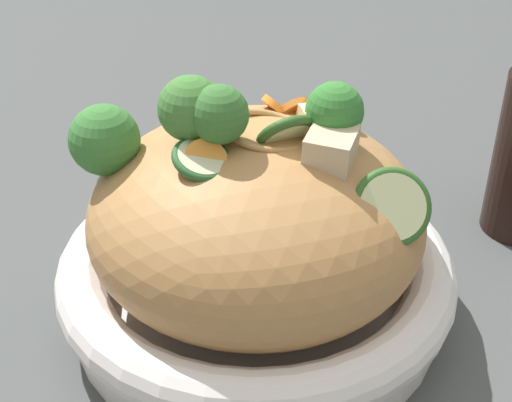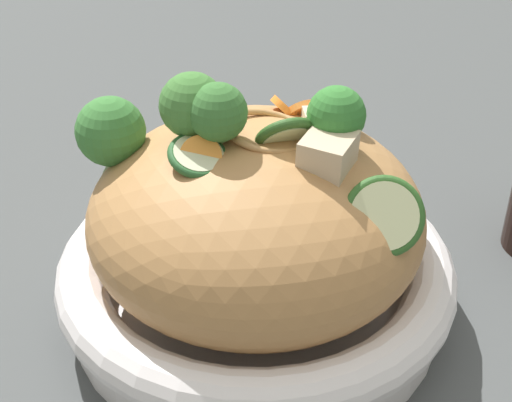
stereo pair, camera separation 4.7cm
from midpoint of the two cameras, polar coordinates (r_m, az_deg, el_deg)
The scene contains 7 objects.
ground_plane at distance 0.52m, azimuth -2.59°, elevation -8.14°, with size 3.00×3.00×0.00m, color #454849.
serving_bowl at distance 0.51m, azimuth -2.67°, elevation -5.85°, with size 0.26×0.26×0.05m.
noodle_heap at distance 0.48m, azimuth -2.81°, elevation -1.21°, with size 0.21×0.21×0.12m.
broccoli_florets at distance 0.45m, azimuth -7.95°, elevation 5.57°, with size 0.18×0.07×0.08m.
carrot_coins at distance 0.48m, azimuth -4.00°, elevation 5.93°, with size 0.12×0.11×0.04m.
zucchini_slices at distance 0.44m, azimuth 1.69°, elevation 3.12°, with size 0.16×0.13×0.06m.
chicken_chunks at distance 0.45m, azimuth -0.26°, elevation 5.09°, with size 0.11×0.09×0.03m.
Camera 1 is at (-0.01, 0.39, 0.35)m, focal length 53.58 mm.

